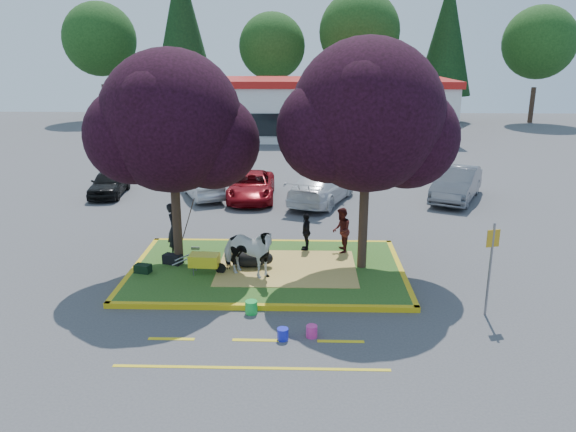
{
  "coord_description": "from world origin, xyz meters",
  "views": [
    {
      "loc": [
        1.11,
        -15.98,
        6.58
      ],
      "look_at": [
        0.62,
        0.5,
        1.66
      ],
      "focal_mm": 35.0,
      "sensor_mm": 36.0,
      "label": 1
    }
  ],
  "objects_px": {
    "calf": "(249,259)",
    "sign_post": "(491,259)",
    "bucket_green": "(251,307)",
    "car_silver": "(202,185)",
    "wheelbarrow": "(205,260)",
    "car_black": "(109,183)",
    "bucket_pink": "(312,331)",
    "bucket_blue": "(283,334)",
    "cow": "(247,252)",
    "handler": "(174,229)"
  },
  "relations": [
    {
      "from": "handler",
      "to": "bucket_blue",
      "type": "xyz_separation_m",
      "value": [
        3.69,
        -5.2,
        -0.88
      ]
    },
    {
      "from": "calf",
      "to": "bucket_blue",
      "type": "distance_m",
      "value": 4.41
    },
    {
      "from": "car_black",
      "to": "cow",
      "type": "bearing_deg",
      "value": -57.73
    },
    {
      "from": "cow",
      "to": "car_black",
      "type": "xyz_separation_m",
      "value": [
        -7.47,
        9.99,
        -0.32
      ]
    },
    {
      "from": "sign_post",
      "to": "bucket_blue",
      "type": "height_order",
      "value": "sign_post"
    },
    {
      "from": "handler",
      "to": "car_black",
      "type": "relative_size",
      "value": 0.5
    },
    {
      "from": "bucket_pink",
      "to": "car_silver",
      "type": "bearing_deg",
      "value": 110.72
    },
    {
      "from": "sign_post",
      "to": "car_black",
      "type": "bearing_deg",
      "value": 122.85
    },
    {
      "from": "car_black",
      "to": "car_silver",
      "type": "bearing_deg",
      "value": -8.46
    },
    {
      "from": "cow",
      "to": "car_black",
      "type": "relative_size",
      "value": 0.52
    },
    {
      "from": "car_silver",
      "to": "bucket_green",
      "type": "bearing_deg",
      "value": 82.29
    },
    {
      "from": "car_black",
      "to": "calf",
      "type": "bearing_deg",
      "value": -55.53
    },
    {
      "from": "handler",
      "to": "bucket_green",
      "type": "relative_size",
      "value": 5.08
    },
    {
      "from": "handler",
      "to": "car_black",
      "type": "height_order",
      "value": "handler"
    },
    {
      "from": "car_black",
      "to": "car_silver",
      "type": "xyz_separation_m",
      "value": [
        4.41,
        -0.3,
        0.0
      ]
    },
    {
      "from": "bucket_green",
      "to": "car_silver",
      "type": "bearing_deg",
      "value": 105.91
    },
    {
      "from": "sign_post",
      "to": "wheelbarrow",
      "type": "bearing_deg",
      "value": 147.64
    },
    {
      "from": "cow",
      "to": "sign_post",
      "type": "distance_m",
      "value": 6.66
    },
    {
      "from": "calf",
      "to": "sign_post",
      "type": "distance_m",
      "value": 7.04
    },
    {
      "from": "handler",
      "to": "sign_post",
      "type": "distance_m",
      "value": 9.64
    },
    {
      "from": "bucket_green",
      "to": "car_black",
      "type": "height_order",
      "value": "car_black"
    },
    {
      "from": "bucket_blue",
      "to": "car_black",
      "type": "relative_size",
      "value": 0.08
    },
    {
      "from": "sign_post",
      "to": "bucket_blue",
      "type": "distance_m",
      "value": 5.54
    },
    {
      "from": "calf",
      "to": "bucket_pink",
      "type": "bearing_deg",
      "value": -49.45
    },
    {
      "from": "handler",
      "to": "wheelbarrow",
      "type": "relative_size",
      "value": 1.1
    },
    {
      "from": "bucket_green",
      "to": "bucket_blue",
      "type": "relative_size",
      "value": 1.2
    },
    {
      "from": "calf",
      "to": "bucket_pink",
      "type": "xyz_separation_m",
      "value": [
        1.88,
        -4.08,
        -0.26
      ]
    },
    {
      "from": "bucket_green",
      "to": "car_silver",
      "type": "height_order",
      "value": "car_silver"
    },
    {
      "from": "car_silver",
      "to": "handler",
      "type": "bearing_deg",
      "value": 70.2
    },
    {
      "from": "handler",
      "to": "bucket_blue",
      "type": "relative_size",
      "value": 6.07
    },
    {
      "from": "sign_post",
      "to": "bucket_pink",
      "type": "bearing_deg",
      "value": 179.9
    },
    {
      "from": "wheelbarrow",
      "to": "bucket_blue",
      "type": "bearing_deg",
      "value": -52.62
    },
    {
      "from": "calf",
      "to": "car_silver",
      "type": "relative_size",
      "value": 0.32
    },
    {
      "from": "calf",
      "to": "bucket_blue",
      "type": "relative_size",
      "value": 4.09
    },
    {
      "from": "calf",
      "to": "bucket_pink",
      "type": "distance_m",
      "value": 4.5
    },
    {
      "from": "bucket_pink",
      "to": "handler",
      "type": "bearing_deg",
      "value": 130.94
    },
    {
      "from": "wheelbarrow",
      "to": "car_silver",
      "type": "bearing_deg",
      "value": 103.93
    },
    {
      "from": "handler",
      "to": "bucket_pink",
      "type": "relative_size",
      "value": 6.0
    },
    {
      "from": "wheelbarrow",
      "to": "bucket_green",
      "type": "xyz_separation_m",
      "value": [
        1.6,
        -2.31,
        -0.39
      ]
    },
    {
      "from": "wheelbarrow",
      "to": "bucket_blue",
      "type": "distance_m",
      "value": 4.43
    },
    {
      "from": "bucket_green",
      "to": "car_silver",
      "type": "xyz_separation_m",
      "value": [
        -3.35,
        11.77,
        0.43
      ]
    },
    {
      "from": "calf",
      "to": "handler",
      "type": "xyz_separation_m",
      "value": [
        -2.49,
        0.96,
        0.62
      ]
    },
    {
      "from": "handler",
      "to": "cow",
      "type": "bearing_deg",
      "value": -125.97
    },
    {
      "from": "bucket_green",
      "to": "bucket_blue",
      "type": "distance_m",
      "value": 1.6
    },
    {
      "from": "bucket_pink",
      "to": "car_black",
      "type": "distance_m",
      "value": 16.21
    },
    {
      "from": "wheelbarrow",
      "to": "bucket_pink",
      "type": "distance_m",
      "value": 4.73
    },
    {
      "from": "calf",
      "to": "bucket_pink",
      "type": "relative_size",
      "value": 4.04
    },
    {
      "from": "cow",
      "to": "handler",
      "type": "distance_m",
      "value": 3.09
    },
    {
      "from": "bucket_blue",
      "to": "car_silver",
      "type": "distance_m",
      "value": 13.78
    },
    {
      "from": "handler",
      "to": "car_black",
      "type": "bearing_deg",
      "value": 29.98
    }
  ]
}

